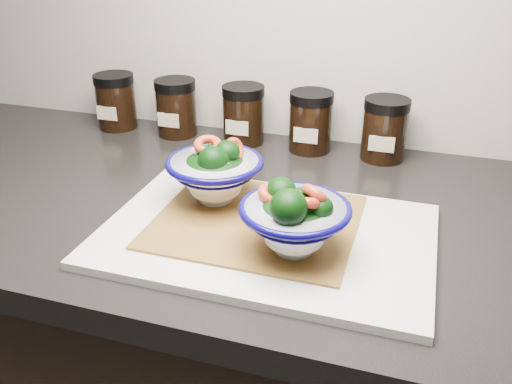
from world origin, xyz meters
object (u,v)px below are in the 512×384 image
(spice_jar_e, at_px, (385,129))
(spice_jar_c, at_px, (244,114))
(spice_jar_b, at_px, (176,107))
(bowl_right, at_px, (295,219))
(cutting_board, at_px, (266,235))
(spice_jar_a, at_px, (116,101))
(bowl_left, at_px, (216,172))
(spice_jar_d, at_px, (311,121))

(spice_jar_e, bearing_deg, spice_jar_c, 180.00)
(spice_jar_b, bearing_deg, bowl_right, -47.85)
(bowl_right, relative_size, spice_jar_c, 1.26)
(cutting_board, distance_m, spice_jar_a, 0.55)
(bowl_left, height_order, spice_jar_b, bowl_left)
(spice_jar_c, bearing_deg, bowl_right, -62.40)
(bowl_left, xyz_separation_m, spice_jar_a, (-0.33, 0.27, -0.00))
(cutting_board, xyz_separation_m, spice_jar_c, (-0.15, 0.33, 0.05))
(spice_jar_c, height_order, spice_jar_d, same)
(bowl_left, height_order, spice_jar_c, bowl_left)
(spice_jar_e, bearing_deg, spice_jar_a, 180.00)
(bowl_left, distance_m, spice_jar_c, 0.28)
(spice_jar_a, distance_m, spice_jar_e, 0.55)
(spice_jar_a, relative_size, spice_jar_e, 1.00)
(bowl_left, distance_m, spice_jar_d, 0.29)
(spice_jar_b, bearing_deg, cutting_board, -49.11)
(cutting_board, relative_size, spice_jar_a, 3.98)
(bowl_left, relative_size, spice_jar_d, 1.28)
(spice_jar_b, xyz_separation_m, spice_jar_c, (0.14, 0.00, 0.00))
(bowl_right, xyz_separation_m, spice_jar_a, (-0.48, 0.37, -0.00))
(cutting_board, distance_m, spice_jar_c, 0.37)
(spice_jar_a, bearing_deg, bowl_left, -39.65)
(bowl_right, bearing_deg, spice_jar_e, 78.90)
(bowl_left, relative_size, bowl_right, 1.02)
(bowl_left, relative_size, spice_jar_b, 1.28)
(spice_jar_a, relative_size, spice_jar_c, 1.00)
(spice_jar_e, bearing_deg, bowl_right, -101.10)
(spice_jar_b, height_order, spice_jar_d, same)
(spice_jar_b, distance_m, spice_jar_e, 0.41)
(cutting_board, distance_m, spice_jar_e, 0.36)
(spice_jar_a, bearing_deg, spice_jar_d, 0.00)
(spice_jar_d, relative_size, spice_jar_e, 1.00)
(spice_jar_c, distance_m, spice_jar_d, 0.13)
(bowl_right, xyz_separation_m, spice_jar_c, (-0.20, 0.37, -0.00))
(cutting_board, height_order, spice_jar_c, spice_jar_c)
(spice_jar_a, bearing_deg, spice_jar_b, 0.00)
(bowl_left, bearing_deg, spice_jar_a, 140.35)
(bowl_left, bearing_deg, spice_jar_b, 125.14)
(spice_jar_e, bearing_deg, bowl_left, -128.70)
(spice_jar_b, relative_size, spice_jar_d, 1.00)
(cutting_board, relative_size, spice_jar_d, 3.98)
(spice_jar_e, bearing_deg, spice_jar_b, 180.00)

